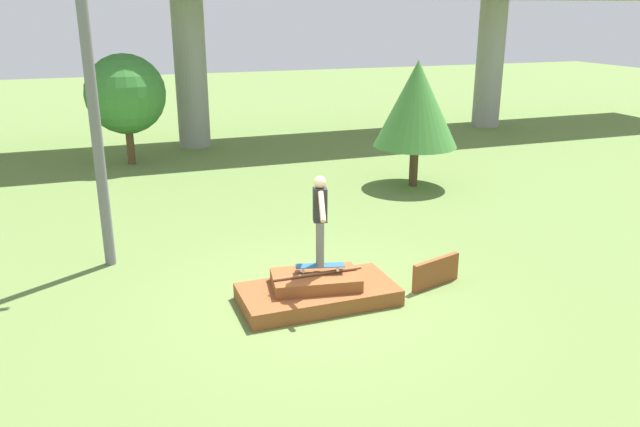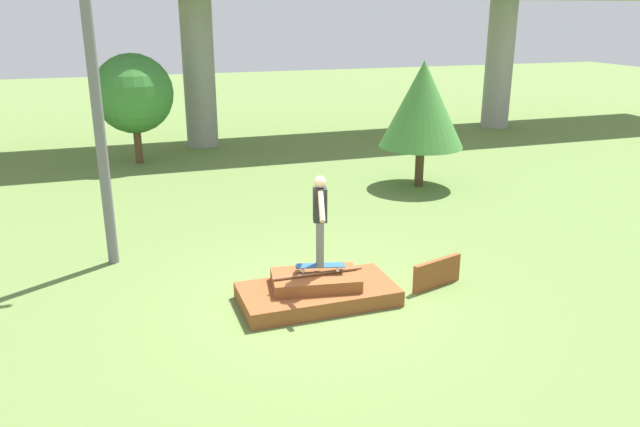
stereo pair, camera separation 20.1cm
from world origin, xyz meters
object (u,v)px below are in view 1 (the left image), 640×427
(skateboard, at_px, (320,266))
(tree_behind_right, at_px, (126,94))
(tree_behind_left, at_px, (417,104))
(utility_pole, at_px, (91,89))
(skater, at_px, (320,215))

(skateboard, relative_size, tree_behind_right, 0.25)
(tree_behind_left, bearing_deg, utility_pole, -159.20)
(skater, height_order, tree_behind_left, tree_behind_left)
(skater, relative_size, tree_behind_left, 0.45)
(tree_behind_right, bearing_deg, utility_pole, -96.19)
(tree_behind_left, distance_m, tree_behind_right, 8.93)
(skater, distance_m, tree_behind_right, 11.44)
(skater, bearing_deg, utility_pole, 139.40)
(skater, xyz_separation_m, tree_behind_right, (-2.38, 11.17, 0.69))
(utility_pole, relative_size, tree_behind_right, 1.88)
(skateboard, xyz_separation_m, utility_pole, (-3.29, 2.82, 2.73))
(skateboard, relative_size, tree_behind_left, 0.25)
(skateboard, distance_m, skater, 0.89)
(utility_pole, bearing_deg, tree_behind_right, 83.81)
(tree_behind_left, bearing_deg, skater, -129.33)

